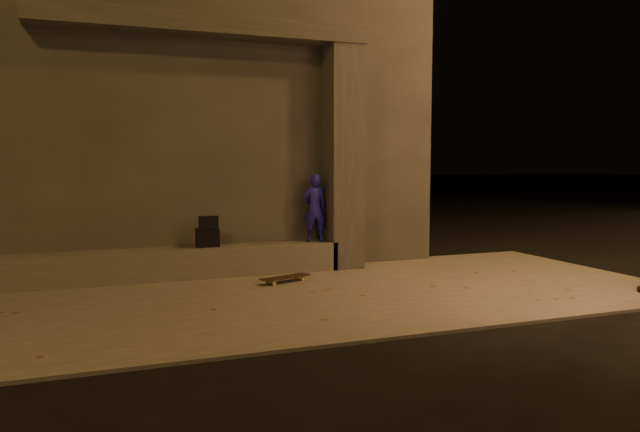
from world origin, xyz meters
name	(u,v)px	position (x,y,z in m)	size (l,w,h in m)	color
ground	(334,341)	(0.00, 0.00, 0.00)	(120.00, 120.00, 0.00)	black
sidewalk	(276,298)	(0.00, 2.00, 0.02)	(11.00, 4.40, 0.04)	#615D56
building	(153,117)	(-1.00, 6.49, 2.61)	(9.00, 5.10, 5.22)	#393734
ledge	(143,265)	(-1.50, 3.75, 0.27)	(6.00, 0.55, 0.45)	#54514C
column	(343,158)	(1.70, 3.75, 1.84)	(0.55, 0.55, 3.60)	#393734
canopy	(206,27)	(-0.50, 3.80, 3.78)	(5.00, 0.70, 0.28)	#393734
skateboarder	(314,208)	(1.20, 3.75, 1.04)	(0.40, 0.26, 1.09)	#1D189F
backpack	(207,236)	(-0.54, 3.75, 0.65)	(0.35, 0.23, 0.48)	black
skateboard	(285,278)	(0.41, 2.83, 0.11)	(0.81, 0.47, 0.09)	black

